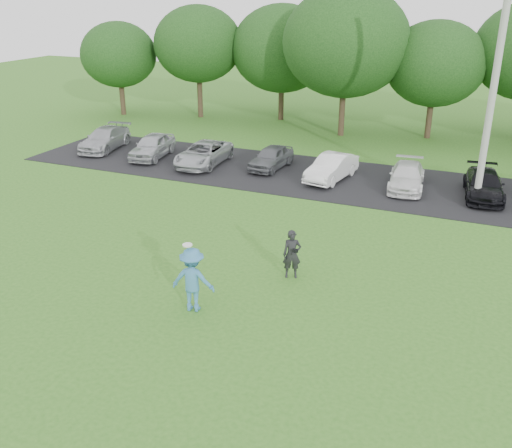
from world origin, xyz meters
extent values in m
plane|color=#316C1E|center=(0.00, 0.00, 0.00)|extent=(100.00, 100.00, 0.00)
cube|color=black|center=(0.00, 13.00, 0.01)|extent=(32.00, 6.50, 0.03)
cylinder|color=#ACABA7|center=(6.43, 12.01, 5.13)|extent=(0.28, 0.28, 10.26)
imported|color=teal|center=(-0.38, -0.10, 0.94)|extent=(1.32, 0.91, 1.88)
cylinder|color=white|center=(-0.46, -0.16, 2.01)|extent=(0.27, 0.27, 0.05)
imported|color=black|center=(1.50, 2.83, 0.78)|extent=(0.67, 0.57, 1.56)
cube|color=black|center=(1.68, 2.65, 1.01)|extent=(0.17, 0.15, 0.10)
imported|color=#A7A9AE|center=(-13.28, 13.15, 0.62)|extent=(2.23, 4.24, 1.17)
imported|color=#B2B5BA|center=(-9.91, 12.75, 0.65)|extent=(1.98, 3.83, 1.25)
imported|color=#AFB2B6|center=(-6.78, 12.63, 0.60)|extent=(2.05, 4.17, 1.14)
imported|color=#5A5D62|center=(-3.36, 13.36, 0.59)|extent=(1.57, 3.36, 1.11)
imported|color=white|center=(-0.07, 12.76, 0.62)|extent=(1.84, 3.73, 1.18)
imported|color=white|center=(3.38, 12.92, 0.56)|extent=(1.87, 3.81, 1.07)
imported|color=black|center=(6.64, 12.99, 0.58)|extent=(2.00, 3.97, 1.11)
cylinder|color=#38281C|center=(-18.00, 21.60, 1.10)|extent=(0.36, 0.36, 2.20)
ellipsoid|color=#214C19|center=(-18.00, 21.60, 4.15)|extent=(5.20, 5.20, 4.42)
cylinder|color=#38281C|center=(-12.50, 23.00, 1.35)|extent=(0.36, 0.36, 2.70)
ellipsoid|color=#214C19|center=(-12.50, 23.00, 4.93)|extent=(5.94, 5.94, 5.05)
cylinder|color=#38281C|center=(-7.00, 24.40, 1.10)|extent=(0.36, 0.36, 2.20)
ellipsoid|color=#214C19|center=(-7.00, 24.40, 4.71)|extent=(6.68, 6.68, 5.68)
cylinder|color=#38281C|center=(-2.00, 21.60, 1.35)|extent=(0.36, 0.36, 2.70)
ellipsoid|color=#214C19|center=(-2.00, 21.60, 5.48)|extent=(7.42, 7.42, 6.31)
cylinder|color=#38281C|center=(3.00, 23.00, 1.10)|extent=(0.36, 0.36, 2.20)
ellipsoid|color=#214C19|center=(3.00, 23.00, 4.36)|extent=(5.76, 5.76, 4.90)
camera|label=1|loc=(6.69, -12.28, 8.42)|focal=40.00mm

